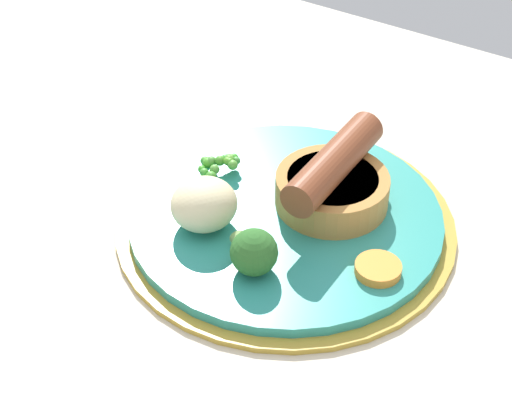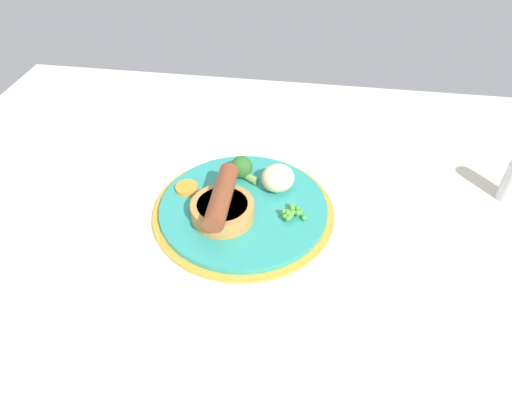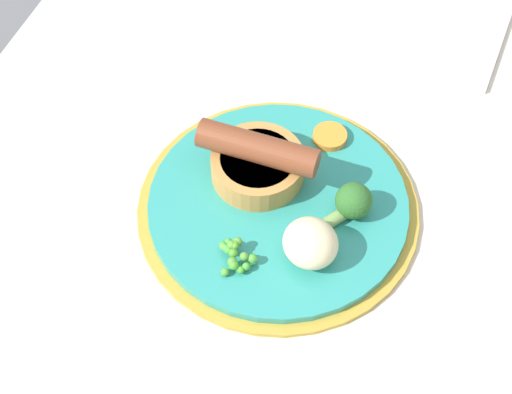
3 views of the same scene
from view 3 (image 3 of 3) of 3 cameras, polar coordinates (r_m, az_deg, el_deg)
The scene contains 8 objects.
dining_table at distance 85.75cm, azimuth 4.20°, elevation -0.88°, with size 110.00×80.00×3.00cm, color beige.
dinner_plate at distance 83.22cm, azimuth 1.48°, elevation -0.69°, with size 27.49×27.49×1.40cm.
sausage_pudding at distance 82.65cm, azimuth 0.07°, elevation 2.34°, with size 9.17×11.86×5.58cm.
pea_pile at distance 78.14cm, azimuth -1.42°, elevation -3.85°, with size 3.81×3.86×1.73cm.
broccoli_floret_near at distance 80.97cm, azimuth 6.44°, elevation -0.33°, with size 4.89×4.16×3.57cm.
potato_chunk_0 at distance 77.63cm, azimuth 3.65°, elevation -3.09°, with size 5.00×5.27×4.13cm, color beige.
carrot_slice_2 at distance 87.37cm, azimuth 4.95°, elevation 4.04°, with size 3.49×3.49×0.75cm, color orange.
fork at distance 102.82cm, azimuth 15.77°, elevation 10.28°, with size 18.00×1.60×0.60cm, color silver.
Camera 3 is at (47.75, 11.27, 71.83)cm, focal length 60.00 mm.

